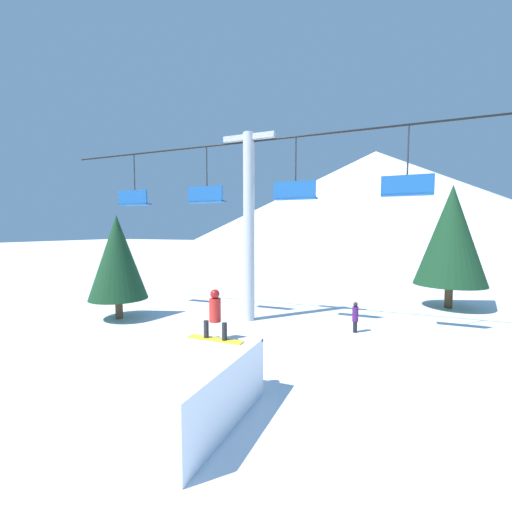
{
  "coord_description": "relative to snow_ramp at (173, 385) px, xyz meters",
  "views": [
    {
      "loc": [
        5.11,
        -5.16,
        4.1
      ],
      "look_at": [
        0.62,
        5.57,
        3.2
      ],
      "focal_mm": 24.0,
      "sensor_mm": 36.0,
      "label": 1
    }
  ],
  "objects": [
    {
      "name": "ground_plane",
      "position": [
        -0.62,
        -0.83,
        -0.7
      ],
      "size": [
        220.0,
        220.0,
        0.0
      ],
      "primitive_type": "plane",
      "color": "white"
    },
    {
      "name": "mountain_ridge",
      "position": [
        -0.62,
        73.45,
        9.78
      ],
      "size": [
        86.32,
        86.32,
        20.96
      ],
      "color": "silver",
      "rests_on": "ground_plane"
    },
    {
      "name": "snow_ramp",
      "position": [
        0.0,
        0.0,
        0.0
      ],
      "size": [
        2.9,
        3.49,
        1.4
      ],
      "color": "white",
      "rests_on": "ground_plane"
    },
    {
      "name": "snowboarder",
      "position": [
        0.4,
        1.18,
        1.32
      ],
      "size": [
        1.46,
        0.28,
        1.26
      ],
      "color": "yellow",
      "rests_on": "snow_ramp"
    },
    {
      "name": "chairlift",
      "position": [
        -1.71,
        7.98,
        4.13
      ],
      "size": [
        20.12,
        0.51,
        8.34
      ],
      "color": "#B2B2B7",
      "rests_on": "ground_plane"
    },
    {
      "name": "pine_tree_near",
      "position": [
        -7.35,
        5.91,
        2.14
      ],
      "size": [
        2.62,
        2.62,
        4.77
      ],
      "color": "#4C3823",
      "rests_on": "ground_plane"
    },
    {
      "name": "pine_tree_far",
      "position": [
        6.99,
        14.22,
        3.1
      ],
      "size": [
        3.5,
        3.5,
        6.4
      ],
      "color": "#4C3823",
      "rests_on": "ground_plane"
    },
    {
      "name": "distant_skier",
      "position": [
        2.98,
        7.89,
        -0.04
      ],
      "size": [
        0.24,
        0.24,
        1.23
      ],
      "color": "black",
      "rests_on": "ground_plane"
    }
  ]
}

